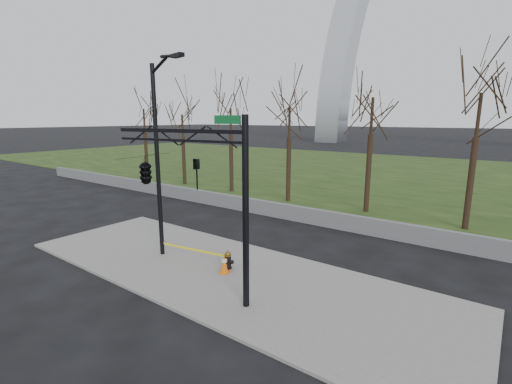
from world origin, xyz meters
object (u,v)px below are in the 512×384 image
Objects in this scene: traffic_cone at (224,264)px; traffic_signal_mast at (162,171)px; fire_hydrant at (228,260)px; street_light at (159,148)px.

traffic_signal_mast is at bearing -119.05° from traffic_cone.
fire_hydrant is 0.41m from traffic_cone.
traffic_cone is 5.35m from street_light.
fire_hydrant reaches higher than traffic_cone.
traffic_cone is 4.27m from traffic_signal_mast.
traffic_signal_mast reaches higher than traffic_cone.
traffic_cone is at bearing -73.36° from fire_hydrant.
traffic_signal_mast is at bearing -25.49° from street_light.
traffic_signal_mast is (2.21, -1.70, -0.55)m from street_light.
fire_hydrant is at bearing 22.17° from street_light.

